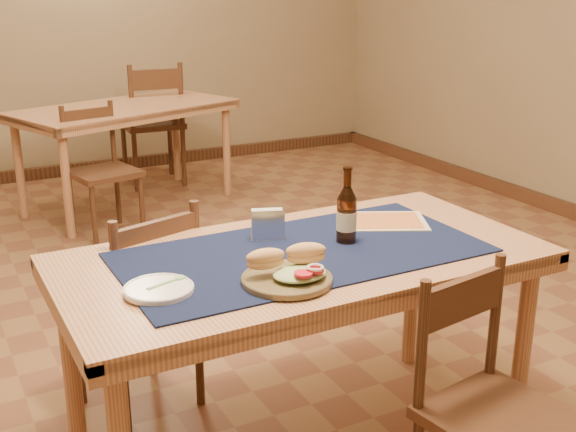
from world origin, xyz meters
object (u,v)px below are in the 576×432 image
sandwich_plate (290,273)px  beer_bottle (347,215)px  main_table (302,276)px  back_table (125,117)px  chair_main_far (140,305)px  napkin_holder (268,225)px  chair_main_near (491,407)px

sandwich_plate → beer_bottle: 0.40m
main_table → back_table: 3.19m
back_table → chair_main_far: bearing=-105.0°
chair_main_far → napkin_holder: bearing=-43.1°
main_table → chair_main_far: bearing=129.4°
back_table → beer_bottle: bearing=-92.1°
chair_main_far → beer_bottle: size_ratio=3.23×
napkin_holder → chair_main_near: bearing=-66.6°
back_table → napkin_holder: napkin_holder is taller
chair_main_near → sandwich_plate: (-0.44, 0.42, 0.36)m
chair_main_near → beer_bottle: (-0.11, 0.63, 0.42)m
main_table → chair_main_far: chair_main_far is taller
sandwich_plate → napkin_holder: bearing=73.4°
beer_bottle → napkin_holder: beer_bottle is taller
main_table → napkin_holder: 0.22m
beer_bottle → main_table: bearing=-175.7°
back_table → sandwich_plate: sandwich_plate is taller
main_table → beer_bottle: size_ratio=6.11×
chair_main_far → main_table: bearing=-50.6°
chair_main_far → napkin_holder: (0.37, -0.35, 0.37)m
back_table → beer_bottle: size_ratio=6.56×
chair_main_near → main_table: bearing=115.1°
back_table → napkin_holder: 3.04m
chair_main_near → back_table: bearing=89.9°
chair_main_far → beer_bottle: (0.59, -0.49, 0.41)m
main_table → chair_main_near: 0.72m
main_table → back_table: size_ratio=0.93×
chair_main_far → sandwich_plate: 0.83m
chair_main_near → sandwich_plate: sandwich_plate is taller
chair_main_near → napkin_holder: napkin_holder is taller
back_table → chair_main_near: 3.80m
main_table → sandwich_plate: size_ratio=5.82×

